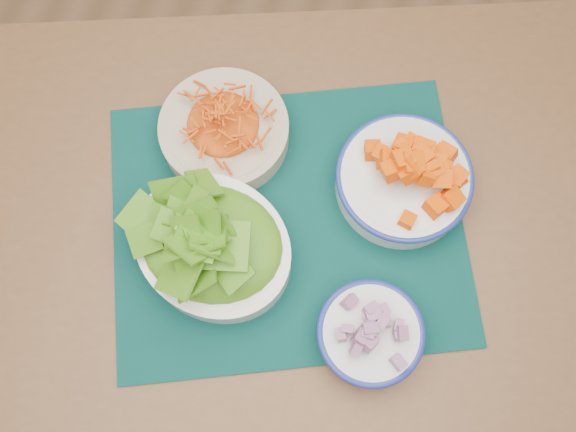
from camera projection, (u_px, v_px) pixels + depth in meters
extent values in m
plane|color=#A57850|center=(378.00, 336.00, 1.61)|extent=(4.00, 4.00, 0.00)
cube|color=brown|center=(241.00, 246.00, 0.93)|extent=(1.32, 1.10, 0.04)
cylinder|color=brown|center=(14.00, 158.00, 1.38)|extent=(0.06, 0.06, 0.71)
cylinder|color=brown|center=(482.00, 137.00, 1.39)|extent=(0.06, 0.06, 0.71)
cube|color=black|center=(288.00, 223.00, 0.92)|extent=(0.62, 0.57, 0.00)
cylinder|color=#C2B090|center=(225.00, 132.00, 0.94)|extent=(0.22, 0.22, 0.04)
ellipsoid|color=#EE5A11|center=(222.00, 121.00, 0.90)|extent=(0.17, 0.17, 0.03)
cylinder|color=white|center=(402.00, 182.00, 0.91)|extent=(0.22, 0.22, 0.05)
torus|color=navy|center=(405.00, 177.00, 0.89)|extent=(0.19, 0.19, 0.01)
ellipsoid|color=#FF5B02|center=(409.00, 169.00, 0.86)|extent=(0.17, 0.17, 0.05)
ellipsoid|color=#306F0D|center=(209.00, 237.00, 0.83)|extent=(0.20, 0.17, 0.06)
cylinder|color=silver|center=(369.00, 335.00, 0.85)|extent=(0.18, 0.18, 0.05)
torus|color=navy|center=(371.00, 333.00, 0.83)|extent=(0.14, 0.14, 0.01)
ellipsoid|color=#6C124C|center=(373.00, 331.00, 0.81)|extent=(0.12, 0.12, 0.03)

